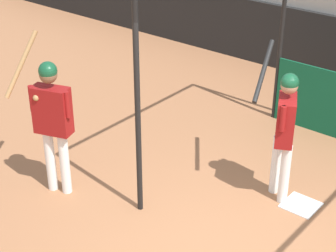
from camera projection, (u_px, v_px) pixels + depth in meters
The scene contains 3 objects.
home_plate at pixel (301, 205), 7.35m from camera, with size 0.44×0.44×0.02m.
player_batter at pixel (284, 124), 7.06m from camera, with size 0.78×0.79×1.97m.
player_waiting at pixel (52, 115), 7.15m from camera, with size 0.72×0.59×2.17m.
Camera 1 is at (2.81, -4.23, 4.35)m, focal length 60.00 mm.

